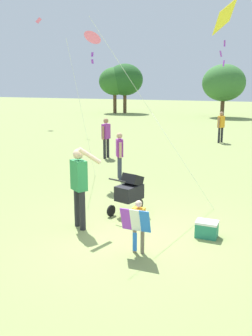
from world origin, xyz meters
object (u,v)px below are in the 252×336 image
Objects in this scene: kite_adult_black at (221,25)px; person_sitting_far at (120,152)px; person_adult_flyer at (79,181)px; kite_orange_delta at (92,39)px; cooler_box at (207,229)px; child_with_butterfly_kite at (138,222)px; person_kid_running at (106,135)px; stroller at (130,190)px; person_couple_left at (221,124)px.

kite_adult_black is 3.24× the size of person_sitting_far.
kite_orange_delta is (-1.93, 4.36, 3.45)m from person_adult_flyer.
person_sitting_far is 3.47× the size of cooler_box.
person_adult_flyer is at bearing -77.36° from person_sitting_far.
person_adult_flyer is 2.90m from cooler_box.
person_adult_flyer reaches higher than person_sitting_far.
person_adult_flyer is 5.89m from kite_orange_delta.
child_with_butterfly_kite is at bearing -105.09° from kite_adult_black.
kite_orange_delta is at bearing 113.91° from person_adult_flyer.
kite_adult_black is at bearing -42.51° from person_kid_running.
stroller is 0.72× the size of person_sitting_far.
kite_orange_delta is 7.39m from cooler_box.
person_adult_flyer reaches higher than person_couple_left.
person_couple_left is 0.98× the size of person_kid_running.
kite_orange_delta reaches higher than cooler_box.
kite_adult_black is at bearing -24.55° from kite_orange_delta.
person_kid_running is (-3.61, 6.06, 0.40)m from stroller.
person_kid_running reaches higher than cooler_box.
stroller is 0.67× the size of person_couple_left.
person_couple_left reaches higher than cooler_box.
person_sitting_far reaches higher than stroller.
person_sitting_far is at bearing 150.46° from kite_adult_black.
person_adult_flyer is at bearing 157.34° from child_with_butterfly_kite.
person_sitting_far is 0.94× the size of person_couple_left.
person_sitting_far is at bearing -3.92° from kite_orange_delta.
kite_orange_delta is at bearing 140.78° from cooler_box.
child_with_butterfly_kite is at bearing -54.67° from kite_orange_delta.
kite_adult_black is at bearing 43.69° from person_adult_flyer.
person_kid_running is 8.80m from cooler_box.
kite_orange_delta is (-3.58, 5.05, 3.91)m from child_with_butterfly_kite.
child_with_butterfly_kite is 7.31m from kite_orange_delta.
person_adult_flyer is 1.49m from stroller.
person_kid_running is at bearing 119.82° from child_with_butterfly_kite.
person_sitting_far is 5.26m from cooler_box.
child_with_butterfly_kite is 0.93× the size of stroller.
stroller is 7.06m from person_kid_running.
cooler_box is (3.65, -3.71, -0.74)m from person_sitting_far.
person_sitting_far is at bearing 102.64° from person_adult_flyer.
kite_adult_black reaches higher than person_couple_left.
kite_adult_black reaches higher than kite_orange_delta.
kite_orange_delta is at bearing 129.91° from stroller.
kite_adult_black reaches higher than cooler_box.
kite_adult_black reaches higher than person_kid_running.
kite_orange_delta is 2.88× the size of person_couple_left.
person_adult_flyer is 13.49m from person_couple_left.
person_adult_flyer is at bearing -66.09° from kite_orange_delta.
kite_adult_black is 8.09m from person_kid_running.
cooler_box is (2.02, -0.65, -0.43)m from stroller.
kite_orange_delta is at bearing 155.45° from kite_adult_black.
person_adult_flyer is 0.37× the size of kite_adult_black.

